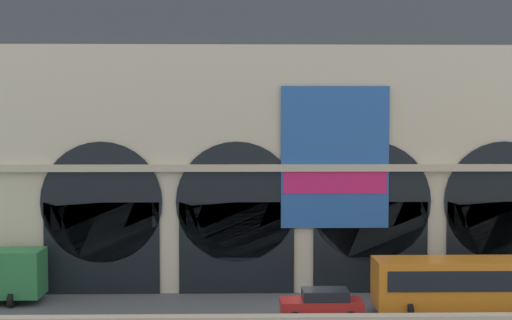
% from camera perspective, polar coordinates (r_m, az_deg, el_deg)
% --- Properties ---
extents(ground_plane, '(200.00, 200.00, 0.00)m').
position_cam_1_polar(ground_plane, '(39.89, 4.46, -12.24)').
color(ground_plane, '#54565B').
extents(station_building, '(42.86, 5.27, 19.96)m').
position_cam_1_polar(station_building, '(45.91, 3.64, 1.95)').
color(station_building, beige).
rests_on(station_building, ground).
extents(car_center, '(4.40, 2.22, 1.55)m').
position_cam_1_polar(car_center, '(39.04, 5.34, -11.37)').
color(car_center, red).
rests_on(car_center, ground).
extents(bus_mideast, '(11.00, 3.25, 3.10)m').
position_cam_1_polar(bus_mideast, '(40.91, 17.20, -9.41)').
color(bus_mideast, orange).
rests_on(bus_mideast, ground).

